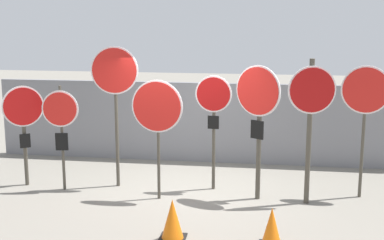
# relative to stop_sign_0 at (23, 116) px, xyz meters

# --- Properties ---
(ground_plane) EXTENTS (40.00, 40.00, 0.00)m
(ground_plane) POSITION_rel_stop_sign_0_xyz_m (3.14, -0.00, -1.39)
(ground_plane) COLOR gray
(fence_back) EXTENTS (9.42, 0.12, 1.79)m
(fence_back) POSITION_rel_stop_sign_0_xyz_m (3.14, 2.23, -0.49)
(fence_back) COLOR slate
(fence_back) RESTS_ON ground
(stop_sign_0) EXTENTS (0.66, 0.46, 1.96)m
(stop_sign_0) POSITION_rel_stop_sign_0_xyz_m (0.00, 0.00, 0.00)
(stop_sign_0) COLOR #474238
(stop_sign_0) RESTS_ON ground
(stop_sign_1) EXTENTS (0.68, 0.15, 2.00)m
(stop_sign_1) POSITION_rel_stop_sign_0_xyz_m (0.81, -0.15, 0.02)
(stop_sign_1) COLOR #474238
(stop_sign_1) RESTS_ON ground
(stop_sign_2) EXTENTS (0.89, 0.15, 2.71)m
(stop_sign_2) POSITION_rel_stop_sign_0_xyz_m (1.76, 0.20, 0.63)
(stop_sign_2) COLOR #474238
(stop_sign_2) RESTS_ON ground
(stop_sign_3) EXTENTS (0.93, 0.15, 2.17)m
(stop_sign_3) POSITION_rel_stop_sign_0_xyz_m (2.69, -0.40, 0.23)
(stop_sign_3) COLOR #474238
(stop_sign_3) RESTS_ON ground
(stop_sign_4) EXTENTS (0.68, 0.14, 2.19)m
(stop_sign_4) POSITION_rel_stop_sign_0_xyz_m (3.60, 0.29, 0.21)
(stop_sign_4) COLOR #474238
(stop_sign_4) RESTS_ON ground
(stop_sign_5) EXTENTS (0.78, 0.48, 2.43)m
(stop_sign_5) POSITION_rel_stop_sign_0_xyz_m (4.43, -0.14, 0.31)
(stop_sign_5) COLOR #474238
(stop_sign_5) RESTS_ON ground
(stop_sign_6) EXTENTS (0.81, 0.21, 2.56)m
(stop_sign_6) POSITION_rel_stop_sign_0_xyz_m (5.33, -0.24, 0.34)
(stop_sign_6) COLOR #474238
(stop_sign_6) RESTS_ON ground
(stop_sign_7) EXTENTS (0.84, 0.21, 2.41)m
(stop_sign_7) POSITION_rel_stop_sign_0_xyz_m (6.29, 0.23, 0.43)
(stop_sign_7) COLOR #474238
(stop_sign_7) RESTS_ON ground
(traffic_cone_0) EXTENTS (0.35, 0.35, 0.58)m
(traffic_cone_0) POSITION_rel_stop_sign_0_xyz_m (4.71, -2.09, -1.10)
(traffic_cone_0) COLOR black
(traffic_cone_0) RESTS_ON ground
(traffic_cone_1) EXTENTS (0.39, 0.39, 0.62)m
(traffic_cone_1) POSITION_rel_stop_sign_0_xyz_m (3.26, -2.05, -1.08)
(traffic_cone_1) COLOR black
(traffic_cone_1) RESTS_ON ground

